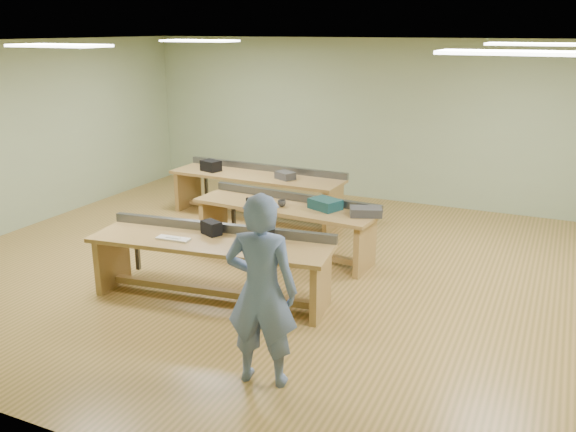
% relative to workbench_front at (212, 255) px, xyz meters
% --- Properties ---
extents(floor, '(10.00, 10.00, 0.00)m').
position_rel_workbench_front_xyz_m(floor, '(0.70, 1.22, -0.56)').
color(floor, '#A2783D').
rests_on(floor, ground).
extents(ceiling, '(10.00, 10.00, 0.00)m').
position_rel_workbench_front_xyz_m(ceiling, '(0.70, 1.22, 2.44)').
color(ceiling, silver).
rests_on(ceiling, wall_back).
extents(wall_back, '(10.00, 0.04, 3.00)m').
position_rel_workbench_front_xyz_m(wall_back, '(0.70, 5.22, 0.94)').
color(wall_back, gray).
rests_on(wall_back, floor).
extents(wall_front, '(10.00, 0.04, 3.00)m').
position_rel_workbench_front_xyz_m(wall_front, '(0.70, -2.78, 0.94)').
color(wall_front, gray).
rests_on(wall_front, floor).
extents(wall_left, '(0.04, 8.00, 3.00)m').
position_rel_workbench_front_xyz_m(wall_left, '(-4.30, 1.22, 0.94)').
color(wall_left, gray).
rests_on(wall_left, floor).
extents(fluor_panels, '(6.20, 3.50, 0.03)m').
position_rel_workbench_front_xyz_m(fluor_panels, '(0.70, 1.22, 2.41)').
color(fluor_panels, white).
rests_on(fluor_panels, ceiling).
extents(workbench_front, '(3.01, 1.14, 0.86)m').
position_rel_workbench_front_xyz_m(workbench_front, '(0.00, 0.00, 0.00)').
color(workbench_front, '#9F7A43').
rests_on(workbench_front, floor).
extents(workbench_mid, '(2.75, 0.94, 0.86)m').
position_rel_workbench_front_xyz_m(workbench_mid, '(0.17, 1.73, -0.01)').
color(workbench_mid, '#9F7A43').
rests_on(workbench_mid, floor).
extents(workbench_back, '(3.10, 0.91, 0.86)m').
position_rel_workbench_front_xyz_m(workbench_back, '(-1.07, 3.23, 0.00)').
color(workbench_back, '#9F7A43').
rests_on(workbench_back, floor).
extents(person, '(0.73, 0.55, 1.83)m').
position_rel_workbench_front_xyz_m(person, '(1.39, -1.38, 0.35)').
color(person, '#667BA7').
rests_on(person, floor).
extents(laptop_base, '(0.38, 0.34, 0.03)m').
position_rel_workbench_front_xyz_m(laptop_base, '(0.60, 0.05, 0.21)').
color(laptop_base, black).
rests_on(laptop_base, workbench_front).
extents(laptop_screen, '(0.31, 0.11, 0.25)m').
position_rel_workbench_front_xyz_m(laptop_screen, '(0.63, 0.17, 0.44)').
color(laptop_screen, black).
rests_on(laptop_screen, laptop_base).
extents(keyboard, '(0.42, 0.17, 0.02)m').
position_rel_workbench_front_xyz_m(keyboard, '(-0.41, -0.19, 0.20)').
color(keyboard, silver).
rests_on(keyboard, workbench_front).
extents(trackball_mouse, '(0.15, 0.17, 0.07)m').
position_rel_workbench_front_xyz_m(trackball_mouse, '(0.79, -0.22, 0.23)').
color(trackball_mouse, white).
rests_on(trackball_mouse, workbench_front).
extents(camera_bag, '(0.29, 0.24, 0.17)m').
position_rel_workbench_front_xyz_m(camera_bag, '(-0.10, 0.18, 0.28)').
color(camera_bag, black).
rests_on(camera_bag, workbench_front).
extents(task_chair, '(0.55, 0.55, 0.89)m').
position_rel_workbench_front_xyz_m(task_chair, '(-0.06, 1.28, -0.23)').
color(task_chair, black).
rests_on(task_chair, floor).
extents(parts_bin_teal, '(0.50, 0.44, 0.14)m').
position_rel_workbench_front_xyz_m(parts_bin_teal, '(0.76, 1.78, 0.26)').
color(parts_bin_teal, '#12383C').
rests_on(parts_bin_teal, workbench_mid).
extents(parts_bin_grey, '(0.49, 0.40, 0.11)m').
position_rel_workbench_front_xyz_m(parts_bin_grey, '(1.37, 1.71, 0.25)').
color(parts_bin_grey, '#333335').
rests_on(parts_bin_grey, workbench_mid).
extents(mug, '(0.15, 0.15, 0.09)m').
position_rel_workbench_front_xyz_m(mug, '(0.15, 1.65, 0.24)').
color(mug, '#333335').
rests_on(mug, workbench_mid).
extents(drinks_can, '(0.08, 0.08, 0.12)m').
position_rel_workbench_front_xyz_m(drinks_can, '(-0.22, 1.67, 0.25)').
color(drinks_can, silver).
rests_on(drinks_can, workbench_mid).
extents(storage_box_back, '(0.38, 0.32, 0.19)m').
position_rel_workbench_front_xyz_m(storage_box_back, '(-1.93, 3.13, 0.29)').
color(storage_box_back, black).
rests_on(storage_box_back, workbench_back).
extents(tray_back, '(0.37, 0.33, 0.12)m').
position_rel_workbench_front_xyz_m(tray_back, '(-0.49, 3.14, 0.25)').
color(tray_back, '#333335').
rests_on(tray_back, workbench_back).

